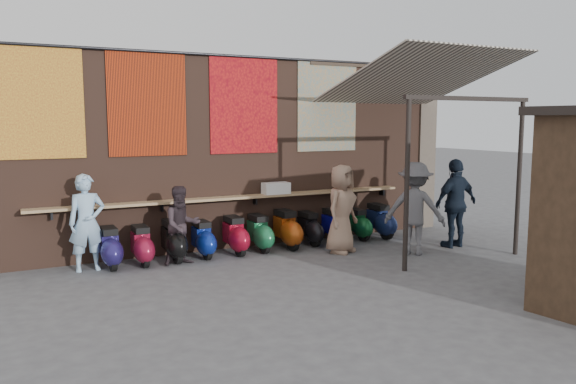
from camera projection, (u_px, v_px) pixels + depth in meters
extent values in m
plane|color=#474749|center=(285.00, 277.00, 9.65)|extent=(70.00, 70.00, 0.00)
cube|color=brown|center=(228.00, 153.00, 11.79)|extent=(10.00, 0.40, 4.00)
cube|color=#4C4238|center=(421.00, 148.00, 14.13)|extent=(0.50, 0.50, 4.00)
cube|color=#9E7A51|center=(235.00, 198.00, 11.58)|extent=(8.00, 0.32, 0.05)
cube|color=white|center=(276.00, 188.00, 11.95)|extent=(0.57, 0.29, 0.24)
cube|color=#A02B17|center=(39.00, 102.00, 9.85)|extent=(1.50, 0.02, 2.00)
cube|color=#EA3A0D|center=(147.00, 104.00, 10.71)|extent=(1.50, 0.02, 2.00)
cube|color=red|center=(244.00, 105.00, 11.61)|extent=(1.50, 0.02, 2.00)
cube|color=teal|center=(327.00, 106.00, 12.50)|extent=(1.50, 0.02, 2.00)
cylinder|color=black|center=(230.00, 56.00, 11.34)|extent=(9.50, 0.06, 0.06)
imported|color=#9BC3E2|center=(87.00, 223.00, 9.99)|extent=(0.64, 0.43, 1.74)
imported|color=#2E2429|center=(182.00, 225.00, 10.44)|extent=(0.76, 0.62, 1.48)
imported|color=black|center=(456.00, 203.00, 11.87)|extent=(1.12, 0.51, 1.88)
imported|color=#57575C|center=(415.00, 209.00, 11.21)|extent=(1.34, 1.34, 1.86)
imported|color=#997861|center=(341.00, 209.00, 11.37)|extent=(1.05, 0.92, 1.80)
cube|color=gold|center=(576.00, 166.00, 8.47)|extent=(1.19, 0.23, 0.50)
cube|color=#473321|center=(572.00, 231.00, 8.60)|extent=(2.09, 0.43, 0.06)
cube|color=beige|center=(417.00, 78.00, 11.58)|extent=(3.20, 3.28, 0.97)
cube|color=#33261C|center=(372.00, 65.00, 12.93)|extent=(3.30, 0.08, 0.12)
cube|color=black|center=(470.00, 99.00, 10.31)|extent=(3.00, 0.08, 0.08)
cylinder|color=black|center=(407.00, 185.00, 9.87)|extent=(0.09, 0.09, 3.10)
cylinder|color=black|center=(519.00, 178.00, 11.13)|extent=(0.09, 0.09, 3.10)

